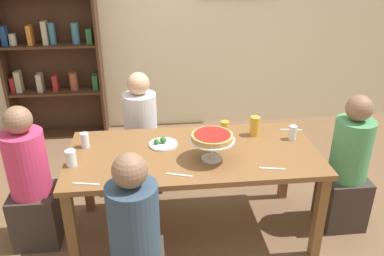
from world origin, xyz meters
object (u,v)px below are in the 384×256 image
Objects in this scene: diner_head_east at (347,172)px; cutlery_knife_near at (291,130)px; salad_plate_near_diner at (163,143)px; cutlery_fork_near at (86,184)px; deep_dish_pizza_stand at (212,139)px; water_glass_clear_near at (293,133)px; beer_glass_amber_short at (255,126)px; cutlery_spare_fork at (179,175)px; diner_near_left at (136,250)px; diner_far_left at (142,141)px; dining_table at (193,161)px; diner_head_west at (32,187)px; beer_glass_amber_tall at (224,131)px; water_glass_clear_spare at (71,158)px; bookshelf at (49,43)px; water_glass_clear_far at (85,140)px; cutlery_knife_far at (222,133)px; cutlery_fork_far at (272,169)px; salad_plate_far_diner at (130,169)px.

diner_head_east is 0.55m from cutlery_knife_near.
salad_plate_near_diner is 0.72m from cutlery_fork_near.
deep_dish_pizza_stand is 0.74m from water_glass_clear_near.
beer_glass_amber_short is 0.89× the size of cutlery_spare_fork.
diner_near_left is 1.00× the size of diner_far_left.
dining_table is 1.24m from diner_head_west.
cutlery_fork_near is at bearing -164.91° from deep_dish_pizza_stand.
diner_far_left is 1.10m from beer_glass_amber_short.
beer_glass_amber_tall reaches higher than water_glass_clear_near.
water_glass_clear_spare reaches higher than dining_table.
diner_head_east is (2.66, -2.05, -0.64)m from bookshelf.
diner_head_west is at bearing 17.49° from cutlery_knife_near.
diner_near_left is 1.03m from water_glass_clear_far.
diner_head_east is 0.55m from water_glass_clear_near.
cutlery_fork_near and cutlery_knife_far have the same top height.
cutlery_fork_far is (-0.01, -0.53, -0.08)m from beer_glass_amber_short.
beer_glass_amber_tall is at bearing 23.02° from cutlery_knife_near.
beer_glass_amber_tall is at bearing 4.70° from diner_head_west.
cutlery_knife_far is at bearing 6.30° from water_glass_clear_far.
diner_near_left and diner_head_west have the same top height.
beer_glass_amber_tall reaches higher than water_glass_clear_far.
bookshelf is at bearing 19.77° from diner_near_left.
diner_head_east is at bearing 151.28° from cutlery_knife_near.
beer_glass_amber_tall reaches higher than cutlery_fork_far.
beer_glass_amber_short reaches higher than water_glass_clear_far.
water_glass_clear_near is (1.03, -0.02, 0.04)m from salad_plate_near_diner.
salad_plate_near_diner is at bearing 23.62° from cutlery_knife_far.
deep_dish_pizza_stand is 2.83× the size of water_glass_clear_near.
diner_head_west reaches higher than salad_plate_far_diner.
cutlery_spare_fork is at bearing -35.33° from water_glass_clear_far.
dining_table is 0.83m from cutlery_fork_near.
water_glass_clear_spare is at bearing -29.70° from diner_far_left.
diner_head_east reaches higher than water_glass_clear_near.
diner_head_east reaches higher than cutlery_knife_far.
cutlery_fork_near is (-0.52, -0.49, -0.01)m from salad_plate_near_diner.
diner_far_left is 0.94m from beer_glass_amber_tall.
salad_plate_near_diner is at bearing 149.08° from dining_table.
water_glass_clear_spare is at bearing -159.56° from salad_plate_near_diner.
diner_far_left is at bearing 153.71° from water_glass_clear_near.
diner_head_east is 2.14m from water_glass_clear_spare.
diner_head_west is (-0.80, 0.76, 0.00)m from diner_near_left.
deep_dish_pizza_stand is at bearing -1.12° from water_glass_clear_spare.
beer_glass_amber_tall reaches higher than cutlery_fork_near.
salad_plate_near_diner is at bearing -3.04° from water_glass_clear_far.
diner_head_west and diner_head_east have the same top height.
diner_far_left is 1.16m from cutlery_fork_near.
beer_glass_amber_tall reaches higher than cutlery_knife_far.
bookshelf is at bearing 137.29° from cutlery_spare_fork.
deep_dish_pizza_stand is 0.55m from beer_glass_amber_short.
beer_glass_amber_tall is (0.69, 0.88, 0.33)m from diner_near_left.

